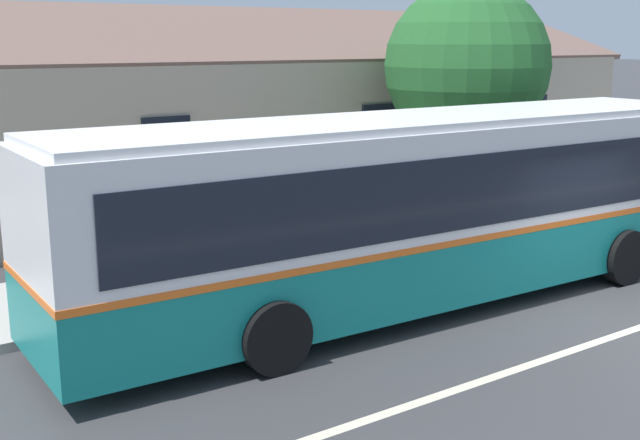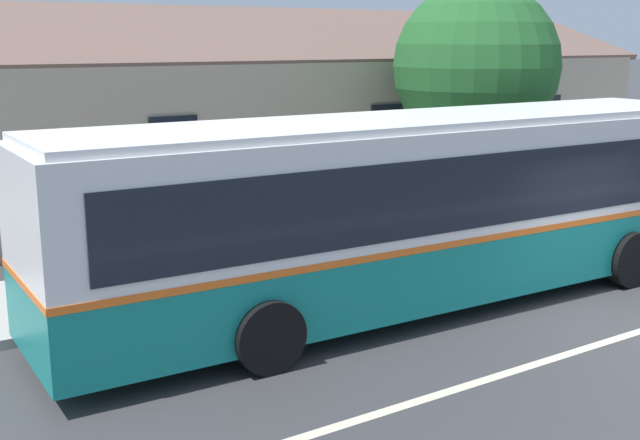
% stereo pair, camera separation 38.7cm
% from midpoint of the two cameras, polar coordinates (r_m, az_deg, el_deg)
% --- Properties ---
extents(sidewalk_far, '(60.00, 3.00, 0.15)m').
position_cam_midpoint_polar(sidewalk_far, '(17.25, 4.91, -1.54)').
color(sidewalk_far, '#ADAAA3').
rests_on(sidewalk_far, ground).
extents(community_building, '(25.60, 8.88, 6.23)m').
position_cam_midpoint_polar(community_building, '(22.71, -9.23, 6.71)').
color(community_building, tan).
rests_on(community_building, ground).
extents(transit_bus, '(12.54, 3.03, 3.12)m').
position_cam_midpoint_polar(transit_bus, '(13.15, 6.09, 1.12)').
color(transit_bus, '#147F7A').
rests_on(transit_bus, ground).
extents(bench_down_street, '(1.82, 0.51, 0.94)m').
position_cam_midpoint_polar(bench_down_street, '(13.96, -14.52, -3.21)').
color(bench_down_street, brown).
rests_on(bench_down_street, sidewalk_far).
extents(street_tree_primary, '(3.89, 3.89, 5.65)m').
position_cam_midpoint_polar(street_tree_primary, '(19.44, 9.97, 10.27)').
color(street_tree_primary, '#4C3828').
rests_on(street_tree_primary, ground).
extents(bus_stop_sign, '(0.36, 0.07, 2.40)m').
position_cam_midpoint_polar(bus_stop_sign, '(18.83, 15.64, 4.11)').
color(bus_stop_sign, gray).
rests_on(bus_stop_sign, sidewalk_far).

